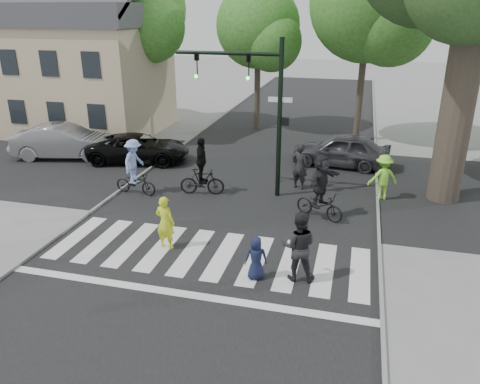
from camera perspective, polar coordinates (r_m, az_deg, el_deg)
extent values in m
plane|color=gray|center=(13.51, -5.32, -9.50)|extent=(120.00, 120.00, 0.00)
cube|color=black|center=(17.77, 0.05, -1.45)|extent=(10.00, 70.00, 0.01)
cube|color=black|center=(20.49, 2.15, 1.73)|extent=(70.00, 10.00, 0.01)
cube|color=gray|center=(19.54, -14.44, 0.17)|extent=(0.10, 70.00, 0.10)
cube|color=gray|center=(17.31, 16.49, -2.88)|extent=(0.10, 70.00, 0.10)
cube|color=silver|center=(16.19, -19.35, -5.15)|extent=(0.55, 3.00, 0.01)
cube|color=silver|center=(15.68, -16.28, -5.66)|extent=(0.55, 3.00, 0.01)
cube|color=silver|center=(15.22, -13.00, -6.17)|extent=(0.55, 3.00, 0.01)
cube|color=silver|center=(14.82, -9.53, -6.70)|extent=(0.55, 3.00, 0.01)
cube|color=silver|center=(14.47, -5.87, -7.23)|extent=(0.55, 3.00, 0.01)
cube|color=silver|center=(14.18, -2.04, -7.75)|extent=(0.55, 3.00, 0.01)
cube|color=silver|center=(13.96, 1.94, -8.25)|extent=(0.55, 3.00, 0.01)
cube|color=silver|center=(13.82, 6.04, -8.73)|extent=(0.55, 3.00, 0.01)
cube|color=silver|center=(13.74, 10.21, -9.16)|extent=(0.55, 3.00, 0.01)
cube|color=silver|center=(13.73, 14.42, -9.56)|extent=(0.55, 3.00, 0.01)
cube|color=silver|center=(12.56, -7.18, -12.17)|extent=(10.00, 0.30, 0.01)
cylinder|color=black|center=(17.73, 4.84, 8.61)|extent=(0.18, 0.18, 6.00)
cylinder|color=black|center=(17.80, -1.54, 16.55)|extent=(4.00, 0.14, 0.14)
imported|color=black|center=(17.64, 1.07, 15.04)|extent=(0.16, 0.20, 1.00)
sphere|color=#19E533|center=(17.57, 0.96, 13.70)|extent=(0.14, 0.14, 0.14)
imported|color=black|center=(18.21, -5.29, 15.16)|extent=(0.16, 0.20, 1.00)
sphere|color=#19E533|center=(18.14, -5.37, 13.86)|extent=(0.14, 0.14, 0.14)
cube|color=black|center=(17.70, 5.55, 8.56)|extent=(0.28, 0.18, 0.30)
cube|color=#FF660C|center=(17.68, 5.90, 8.53)|extent=(0.02, 0.14, 0.20)
cube|color=white|center=(17.57, 4.92, 11.15)|extent=(0.90, 0.04, 0.18)
cylinder|color=brown|center=(18.98, 24.95, 9.10)|extent=(1.20, 1.20, 7.00)
cylinder|color=brown|center=(32.77, -19.67, 13.37)|extent=(0.36, 0.36, 5.95)
sphere|color=#257725|center=(32.54, -20.46, 19.28)|extent=(5.20, 5.20, 5.20)
sphere|color=#257725|center=(31.34, -19.42, 17.80)|extent=(3.64, 3.64, 3.64)
cylinder|color=brown|center=(29.83, -12.00, 13.91)|extent=(0.36, 0.36, 6.44)
sphere|color=#257725|center=(29.59, -12.58, 20.97)|extent=(5.80, 5.80, 5.80)
sphere|color=#257725|center=(28.32, -11.02, 19.21)|extent=(4.06, 4.06, 4.06)
cylinder|color=brown|center=(28.61, 2.13, 13.19)|extent=(0.36, 0.36, 5.60)
sphere|color=#257725|center=(28.32, 2.22, 19.61)|extent=(4.80, 4.80, 4.80)
sphere|color=#257725|center=(27.46, 3.91, 17.84)|extent=(3.36, 3.36, 3.36)
cylinder|color=brown|center=(26.59, 14.58, 13.12)|extent=(0.36, 0.36, 6.72)
sphere|color=#257725|center=(26.35, 15.41, 21.39)|extent=(6.00, 6.00, 6.00)
sphere|color=#257725|center=(25.48, 18.02, 18.97)|extent=(4.20, 4.20, 4.20)
cube|color=tan|center=(29.59, -17.90, 12.87)|extent=(8.00, 7.00, 6.00)
cube|color=#47474C|center=(29.33, -18.74, 19.81)|extent=(8.40, 7.40, 1.20)
cube|color=black|center=(28.38, -25.49, 8.82)|extent=(1.00, 0.06, 1.30)
cube|color=black|center=(28.02, -26.35, 13.98)|extent=(1.00, 0.06, 1.30)
cube|color=black|center=(26.92, -21.49, 8.83)|extent=(1.00, 0.06, 1.30)
cube|color=black|center=(26.54, -22.27, 14.29)|extent=(1.00, 0.06, 1.30)
cube|color=black|center=(25.61, -17.05, 8.78)|extent=(1.00, 0.06, 1.30)
cube|color=black|center=(25.21, -17.71, 14.54)|extent=(1.00, 0.06, 1.30)
cube|color=gray|center=(26.15, -18.75, 5.89)|extent=(2.00, 1.20, 0.80)
imported|color=#D4E623|center=(14.43, -9.11, -3.71)|extent=(0.67, 0.49, 1.71)
imported|color=#171C3B|center=(12.79, 1.98, -8.06)|extent=(0.71, 0.57, 1.25)
imported|color=black|center=(12.69, 7.17, -6.60)|extent=(1.02, 0.83, 1.99)
imported|color=black|center=(19.03, -12.60, 1.09)|extent=(1.82, 0.78, 0.93)
imported|color=#8296D7|center=(18.75, -12.82, 3.63)|extent=(0.77, 1.21, 1.77)
imported|color=black|center=(18.58, -4.65, 1.28)|extent=(1.83, 0.79, 1.06)
imported|color=black|center=(18.30, -4.73, 3.81)|extent=(0.62, 1.13, 1.83)
imported|color=black|center=(16.68, 9.68, -1.58)|extent=(1.94, 1.37, 0.97)
imported|color=black|center=(16.34, 9.88, 1.41)|extent=(1.23, 1.79, 1.85)
imported|color=black|center=(23.06, -12.26, 5.24)|extent=(5.14, 3.09, 1.34)
imported|color=gray|center=(24.65, -20.60, 5.78)|extent=(5.28, 2.84, 1.65)
imported|color=#3A383E|center=(22.41, 12.23, 5.04)|extent=(4.66, 2.25, 1.53)
imported|color=#92F33A|center=(18.72, 17.04, 1.72)|extent=(1.32, 1.04, 1.80)
imported|color=black|center=(19.15, 7.30, 3.14)|extent=(0.81, 0.66, 1.91)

